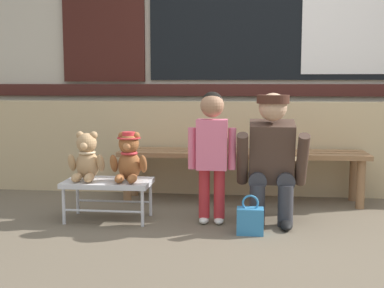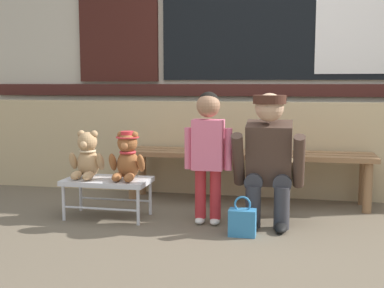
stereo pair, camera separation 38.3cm
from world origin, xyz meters
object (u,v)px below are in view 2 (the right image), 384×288
Objects in this scene: teddy_bear_plain at (87,157)px; handbag_on_ground at (242,222)px; child_standing at (208,143)px; small_display_bench at (107,183)px; teddy_bear_with_hat at (127,157)px; adult_crouching at (270,159)px; wooden_bench_long at (246,160)px.

teddy_bear_plain reaches higher than handbag_on_ground.
small_display_bench is at bearing 179.73° from child_standing.
teddy_bear_with_hat is 1.34× the size of handbag_on_ground.
adult_crouching reaches higher than handbag_on_ground.
teddy_bear_with_hat reaches higher than wooden_bench_long.
teddy_bear_plain is 0.32m from teddy_bear_with_hat.
handbag_on_ground is (1.05, -0.25, -0.17)m from small_display_bench.
child_standing reaches higher than wooden_bench_long.
teddy_bear_plain reaches higher than wooden_bench_long.
handbag_on_ground is at bearing -118.07° from adult_crouching.
handbag_on_ground is (0.28, -0.24, -0.50)m from child_standing.
teddy_bear_with_hat is (0.32, 0.00, 0.01)m from teddy_bear_plain.
small_display_bench is at bearing -0.51° from teddy_bear_plain.
teddy_bear_plain is (-1.14, -0.69, 0.09)m from wooden_bench_long.
teddy_bear_plain is at bearing 179.69° from child_standing.
wooden_bench_long is 1.34m from teddy_bear_plain.
small_display_bench is 2.35× the size of handbag_on_ground.
handbag_on_ground is at bearing -15.58° from teddy_bear_with_hat.
small_display_bench is 1.76× the size of teddy_bear_with_hat.
handbag_on_ground is (0.89, -0.25, -0.38)m from teddy_bear_with_hat.
small_display_bench is at bearing -179.23° from teddy_bear_with_hat.
teddy_bear_with_hat is at bearing 0.77° from small_display_bench.
wooden_bench_long is 0.76m from child_standing.
wooden_bench_long is 1.08m from teddy_bear_with_hat.
adult_crouching is 3.49× the size of handbag_on_ground.
teddy_bear_with_hat is (0.16, 0.00, 0.21)m from small_display_bench.
child_standing is at bearing -106.43° from wooden_bench_long.
adult_crouching is (0.23, -0.64, 0.11)m from wooden_bench_long.
adult_crouching reaches higher than teddy_bear_with_hat.
wooden_bench_long reaches higher than handbag_on_ground.
teddy_bear_plain is 1.29m from handbag_on_ground.
teddy_bear_plain is 0.94m from child_standing.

